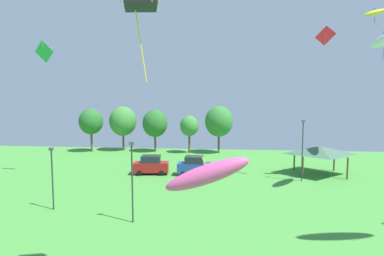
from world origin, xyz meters
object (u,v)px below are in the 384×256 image
Objects in this scene: kite_flying_2 at (325,36)px; treeline_tree_1 at (123,121)px; treeline_tree_0 at (91,122)px; light_post_0 at (132,177)px; parked_car_second_from_left at (194,166)px; parked_car_leftmost at (151,165)px; park_pavilion at (320,150)px; light_post_1 at (302,147)px; treeline_tree_2 at (155,123)px; light_post_2 at (52,174)px; treeline_tree_4 at (219,121)px; kite_flying_0 at (375,13)px; kite_flying_6 at (44,52)px; kite_flying_8 at (384,40)px; kite_flying_9 at (207,174)px; treeline_tree_3 at (189,126)px.

treeline_tree_1 is (-29.35, 19.14, -10.80)m from kite_flying_2.
treeline_tree_0 is at bearing -160.94° from treeline_tree_1.
kite_flying_2 is 0.36× the size of light_post_0.
light_post_0 is at bearing -102.68° from parked_car_second_from_left.
park_pavilion is (20.99, 1.90, 1.92)m from parked_car_leftmost.
treeline_tree_2 is at bearing 139.51° from light_post_1.
treeline_tree_1 is 1.07× the size of treeline_tree_2.
light_post_2 is (-25.26, -11.17, -13.23)m from kite_flying_2.
treeline_tree_4 reaches higher than parked_car_second_from_left.
park_pavilion is at bearing -26.89° from treeline_tree_1.
kite_flying_0 is at bearing -24.30° from treeline_tree_0.
treeline_tree_0 is 5.63m from treeline_tree_1.
kite_flying_6 reaches higher than park_pavilion.
treeline_tree_4 reaches higher than light_post_0.
kite_flying_6 is 32.14m from light_post_1.
kite_flying_2 is at bearing -6.88° from parked_car_second_from_left.
kite_flying_8 is 0.73× the size of light_post_1.
kite_flying_9 reaches higher than light_post_2.
kite_flying_0 reaches higher than kite_flying_8.
kite_flying_2 is 0.27× the size of treeline_tree_1.
treeline_tree_2 is at bearing 149.92° from kite_flying_8.
light_post_0 is 30.76m from treeline_tree_3.
treeline_tree_2 is (-21.16, 18.07, 1.24)m from light_post_1.
light_post_1 is 0.86× the size of treeline_tree_1.
light_post_1 is 33.32m from treeline_tree_1.
kite_flying_0 reaches higher than kite_flying_6.
kite_flying_0 is 0.39× the size of light_post_0.
light_post_2 is 0.80× the size of treeline_tree_3.
kite_flying_2 is 23.96m from treeline_tree_4.
treeline_tree_4 is (13.62, 29.20, 2.57)m from light_post_2.
kite_flying_9 is at bearing -83.56° from parked_car_second_from_left.
parked_car_second_from_left is 0.66× the size of light_post_0.
treeline_tree_0 reaches higher than kite_flying_9.
kite_flying_2 reaches higher than light_post_0.
light_post_2 is (-7.49, 1.95, -0.44)m from light_post_0.
light_post_1 is at bearing -6.89° from parked_car_second_from_left.
kite_flying_8 is 36.47m from light_post_2.
parked_car_leftmost is 18.25m from light_post_1.
kite_flying_0 is 29.82m from light_post_0.
treeline_tree_2 is at bearing 64.34° from kite_flying_6.
treeline_tree_0 is at bearing 142.25° from parked_car_second_from_left.
kite_flying_6 is (-32.11, -0.44, -1.27)m from kite_flying_2.
light_post_0 is 0.79× the size of treeline_tree_0.
treeline_tree_2 is at bearing 117.44° from parked_car_second_from_left.
kite_flying_2 is 40.22m from treeline_tree_0.
treeline_tree_0 is (-20.21, 15.58, 4.31)m from parked_car_second_from_left.
treeline_tree_4 is at bearing 78.86° from light_post_0.
kite_flying_2 reaches higher than kite_flying_9.
light_post_1 is 1.32× the size of light_post_2.
treeline_tree_4 reaches higher than park_pavilion.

